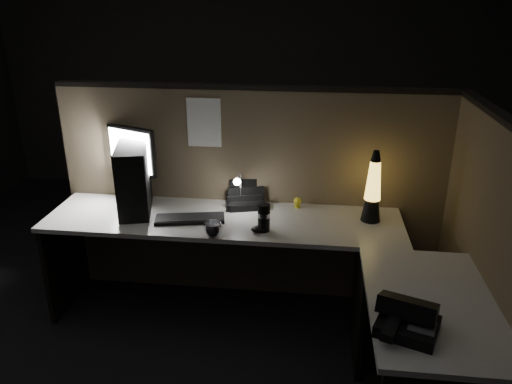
# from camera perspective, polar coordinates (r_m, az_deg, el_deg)

# --- Properties ---
(floor) EXTENTS (6.00, 6.00, 0.00)m
(floor) POSITION_cam_1_polar(r_m,az_deg,el_deg) (3.12, -2.68, -20.13)
(floor) COLOR black
(floor) RESTS_ON ground
(room_shell) EXTENTS (6.00, 6.00, 6.00)m
(room_shell) POSITION_cam_1_polar(r_m,az_deg,el_deg) (2.37, -3.37, 10.46)
(room_shell) COLOR silver
(room_shell) RESTS_ON ground
(partition_back) EXTENTS (2.66, 0.06, 1.50)m
(partition_back) POSITION_cam_1_polar(r_m,az_deg,el_deg) (3.50, -0.41, -0.55)
(partition_back) COLOR brown
(partition_back) RESTS_ON ground
(partition_right) EXTENTS (0.06, 1.66, 1.50)m
(partition_right) POSITION_cam_1_polar(r_m,az_deg,el_deg) (2.88, 24.78, -7.99)
(partition_right) COLOR brown
(partition_right) RESTS_ON ground
(desk) EXTENTS (2.60, 1.60, 0.73)m
(desk) POSITION_cam_1_polar(r_m,az_deg,el_deg) (2.96, 1.41, -8.74)
(desk) COLOR #B6B5AC
(desk) RESTS_ON ground
(pc_tower) EXTENTS (0.29, 0.46, 0.44)m
(pc_tower) POSITION_cam_1_polar(r_m,az_deg,el_deg) (3.35, -13.81, 1.43)
(pc_tower) COLOR black
(pc_tower) RESTS_ON desk
(monitor) EXTENTS (0.39, 0.20, 0.52)m
(monitor) POSITION_cam_1_polar(r_m,az_deg,el_deg) (3.51, -14.05, 3.98)
(monitor) COLOR black
(monitor) RESTS_ON desk
(keyboard) EXTENTS (0.46, 0.23, 0.02)m
(keyboard) POSITION_cam_1_polar(r_m,az_deg,el_deg) (3.22, -7.56, -3.07)
(keyboard) COLOR black
(keyboard) RESTS_ON desk
(mouse) EXTENTS (0.12, 0.10, 0.04)m
(mouse) POSITION_cam_1_polar(r_m,az_deg,el_deg) (3.04, 0.35, -4.23)
(mouse) COLOR black
(mouse) RESTS_ON desk
(clip_lamp) EXTENTS (0.05, 0.19, 0.25)m
(clip_lamp) POSITION_cam_1_polar(r_m,az_deg,el_deg) (3.30, -1.97, 0.33)
(clip_lamp) COLOR silver
(clip_lamp) RESTS_ON desk
(organizer) EXTENTS (0.29, 0.27, 0.19)m
(organizer) POSITION_cam_1_polar(r_m,az_deg,el_deg) (3.40, -1.13, -0.84)
(organizer) COLOR black
(organizer) RESTS_ON desk
(lava_lamp) EXTENTS (0.12, 0.12, 0.46)m
(lava_lamp) POSITION_cam_1_polar(r_m,az_deg,el_deg) (3.20, 13.20, -0.02)
(lava_lamp) COLOR black
(lava_lamp) RESTS_ON desk
(travel_mug) EXTENTS (0.08, 0.08, 0.17)m
(travel_mug) POSITION_cam_1_polar(r_m,az_deg,el_deg) (3.03, 0.91, -2.94)
(travel_mug) COLOR black
(travel_mug) RESTS_ON desk
(steel_mug) EXTENTS (0.14, 0.14, 0.09)m
(steel_mug) POSITION_cam_1_polar(r_m,az_deg,el_deg) (2.99, -4.91, -4.27)
(steel_mug) COLOR silver
(steel_mug) RESTS_ON desk
(figurine) EXTENTS (0.05, 0.05, 0.05)m
(figurine) POSITION_cam_1_polar(r_m,az_deg,el_deg) (3.38, 4.76, -1.06)
(figurine) COLOR yellow
(figurine) RESTS_ON desk
(pinned_paper) EXTENTS (0.23, 0.00, 0.33)m
(pinned_paper) POSITION_cam_1_polar(r_m,az_deg,el_deg) (3.36, -5.96, 7.88)
(pinned_paper) COLOR white
(pinned_paper) RESTS_ON partition_back
(desk_phone) EXTENTS (0.31, 0.31, 0.15)m
(desk_phone) POSITION_cam_1_polar(r_m,az_deg,el_deg) (2.30, 16.83, -13.67)
(desk_phone) COLOR black
(desk_phone) RESTS_ON desk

